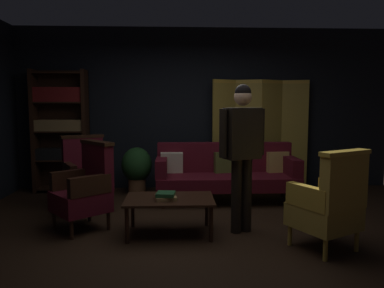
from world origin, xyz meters
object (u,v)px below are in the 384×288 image
object	(u,v)px
standing_figure	(242,144)
book_green_cloth	(166,194)
bookshelf	(61,128)
book_tan_leather	(166,198)
coffee_table	(169,202)
velvet_couch	(226,171)
armchair_gilt_accent	(329,203)
armchair_wing_left	(86,175)
potted_plant	(137,168)
folding_screen	(260,133)
armchair_wing_right	(85,188)

from	to	relation	value
standing_figure	book_green_cloth	world-z (taller)	standing_figure
bookshelf	book_tan_leather	world-z (taller)	bookshelf
bookshelf	coffee_table	distance (m)	2.96
bookshelf	velvet_couch	world-z (taller)	bookshelf
armchair_gilt_accent	armchair_wing_left	bearing A→B (deg)	149.70
armchair_wing_left	potted_plant	world-z (taller)	armchair_wing_left
book_tan_leather	book_green_cloth	xyz separation A→B (m)	(0.00, 0.00, 0.04)
armchair_gilt_accent	book_tan_leather	bearing A→B (deg)	163.80
velvet_couch	armchair_gilt_accent	world-z (taller)	armchair_gilt_accent
armchair_gilt_accent	potted_plant	size ratio (longest dim) A/B	1.33
armchair_gilt_accent	standing_figure	world-z (taller)	standing_figure
standing_figure	armchair_wing_left	bearing A→B (deg)	152.77
bookshelf	book_green_cloth	distance (m)	2.97
folding_screen	velvet_couch	world-z (taller)	folding_screen
potted_plant	standing_figure	bearing A→B (deg)	-52.67
folding_screen	standing_figure	bearing A→B (deg)	-107.69
bookshelf	book_green_cloth	xyz separation A→B (m)	(1.82, -2.27, -0.61)
armchair_wing_right	armchair_gilt_accent	bearing A→B (deg)	-16.99
folding_screen	armchair_gilt_accent	bearing A→B (deg)	-88.70
coffee_table	armchair_wing_right	size ratio (longest dim) A/B	0.96
velvet_couch	armchair_wing_right	world-z (taller)	armchair_wing_right
coffee_table	armchair_wing_right	world-z (taller)	armchair_wing_right
armchair_wing_left	standing_figure	bearing A→B (deg)	-27.23
book_tan_leather	armchair_wing_right	bearing A→B (deg)	161.66
bookshelf	armchair_wing_left	distance (m)	1.43
bookshelf	potted_plant	xyz separation A→B (m)	(1.30, -0.32, -0.64)
coffee_table	armchair_wing_left	world-z (taller)	armchair_wing_left
potted_plant	folding_screen	bearing A→B (deg)	11.28
bookshelf	armchair_wing_left	size ratio (longest dim) A/B	1.97
coffee_table	book_tan_leather	bearing A→B (deg)	-117.43
bookshelf	book_green_cloth	world-z (taller)	bookshelf
coffee_table	armchair_wing_left	xyz separation A→B (m)	(-1.19, 1.08, 0.12)
armchair_wing_left	standing_figure	distance (m)	2.33
armchair_gilt_accent	potted_plant	bearing A→B (deg)	131.89
folding_screen	book_green_cloth	xyz separation A→B (m)	(-1.59, -2.36, -0.50)
folding_screen	book_tan_leather	bearing A→B (deg)	-123.88
coffee_table	potted_plant	world-z (taller)	potted_plant
folding_screen	book_tan_leather	size ratio (longest dim) A/B	8.37
folding_screen	book_green_cloth	world-z (taller)	folding_screen
coffee_table	folding_screen	bearing A→B (deg)	55.92
folding_screen	armchair_gilt_accent	distance (m)	2.89
bookshelf	potted_plant	distance (m)	1.48
standing_figure	book_tan_leather	size ratio (longest dim) A/B	7.50
bookshelf	armchair_wing_right	distance (m)	2.21
book_tan_leather	book_green_cloth	world-z (taller)	book_green_cloth
coffee_table	bookshelf	bearing A→B (deg)	130.31
velvet_couch	standing_figure	bearing A→B (deg)	-90.47
standing_figure	book_tan_leather	bearing A→B (deg)	-172.33
book_green_cloth	armchair_wing_right	bearing A→B (deg)	161.66
armchair_gilt_accent	coffee_table	bearing A→B (deg)	160.94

